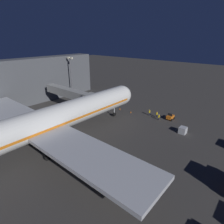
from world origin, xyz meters
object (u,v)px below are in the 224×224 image
Objects in this scene: baggage_container_far_row at (183,130)px; traffic_cone_nose_starboard at (120,109)px; airliner_at_gate at (33,127)px; ground_crew_near_nose_gear at (159,117)px; traffic_cone_nose_port at (131,112)px; jet_bridge at (73,94)px; apron_floodlight_mast at (71,74)px; ground_crew_marshaller_fwd at (157,114)px; pushback_tug at (170,117)px; ground_crew_by_belt_loader at (149,112)px.

baggage_container_far_row is 22.17m from traffic_cone_nose_starboard.
airliner_at_gate reaches higher than baggage_container_far_row.
ground_crew_near_nose_gear is 9.33m from traffic_cone_nose_port.
apron_floodlight_mast is (13.49, -9.96, 3.24)m from jet_bridge.
airliner_at_gate is at bearing 69.70° from ground_crew_near_nose_gear.
traffic_cone_nose_starboard is at bearing 9.19° from ground_crew_marshaller_fwd.
ground_crew_near_nose_gear is at bearing -22.11° from baggage_container_far_row.
airliner_at_gate reaches higher than jet_bridge.
ground_crew_near_nose_gear is 13.71m from traffic_cone_nose_starboard.
ground_crew_near_nose_gear is 1.88m from ground_crew_marshaller_fwd.
pushback_tug is (-39.31, -4.22, -8.28)m from apron_floodlight_mast.
pushback_tug is 4.37× the size of traffic_cone_nose_port.
ground_crew_near_nose_gear is at bearing -177.18° from traffic_cone_nose_starboard.
baggage_container_far_row is 8.99m from ground_crew_near_nose_gear.
jet_bridge reaches higher than traffic_cone_nose_port.
jet_bridge is 40.78× the size of traffic_cone_nose_port.
traffic_cone_nose_port is (9.28, 0.67, -0.71)m from ground_crew_near_nose_gear.
baggage_container_far_row is at bearing 177.84° from apron_floodlight_mast.
pushback_tug is 3.46m from ground_crew_near_nose_gear.
apron_floodlight_mast is (25.50, -29.34, 3.34)m from airliner_at_gate.
airliner_at_gate is 34.35m from baggage_container_far_row.
traffic_cone_nose_starboard is (9.93, 1.90, -0.76)m from ground_crew_by_belt_loader.
ground_crew_near_nose_gear is (8.32, -3.38, 0.15)m from baggage_container_far_row.
ground_crew_by_belt_loader reaches higher than ground_crew_near_nose_gear.
apron_floodlight_mast reaches higher than traffic_cone_nose_port.
baggage_container_far_row is (-45.30, 1.70, -8.23)m from apron_floodlight_mast.
pushback_tug is 1.36× the size of baggage_container_far_row.
jet_bridge is 1.46× the size of apron_floodlight_mast.
traffic_cone_nose_starboard is (13.68, 0.67, -0.71)m from ground_crew_near_nose_gear.
pushback_tug is 6.23m from ground_crew_by_belt_loader.
ground_crew_by_belt_loader reaches higher than ground_crew_marshaller_fwd.
airliner_at_gate reaches higher than ground_crew_by_belt_loader.
airliner_at_gate is 34.22m from ground_crew_marshaller_fwd.
traffic_cone_nose_starboard is (-9.81, -10.96, -5.54)m from jet_bridge.
pushback_tug is 1.28× the size of ground_crew_by_belt_loader.
jet_bridge reaches higher than baggage_container_far_row.
airliner_at_gate is at bearing 94.15° from traffic_cone_nose_starboard.
ground_crew_near_nose_gear is 0.95× the size of ground_crew_by_belt_loader.
traffic_cone_nose_port is at bearing 14.11° from ground_crew_marshaller_fwd.
apron_floodlight_mast is 36.66m from ground_crew_marshaller_fwd.
apron_floodlight_mast is at bearing 2.47° from traffic_cone_nose_starboard.
ground_crew_marshaller_fwd is (9.65, -4.71, 0.19)m from baggage_container_far_row.
ground_crew_near_nose_gear is at bearing 161.92° from ground_crew_by_belt_loader.
airliner_at_gate is at bearing 76.52° from ground_crew_by_belt_loader.
airliner_at_gate is 35.95× the size of baggage_container_far_row.
airliner_at_gate is 115.57× the size of traffic_cone_nose_port.
apron_floodlight_mast is 29.08m from traffic_cone_nose_port.
ground_crew_by_belt_loader is 10.14m from traffic_cone_nose_starboard.
baggage_container_far_row is at bearing 171.25° from traffic_cone_nose_port.
baggage_container_far_row is at bearing 157.89° from ground_crew_near_nose_gear.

